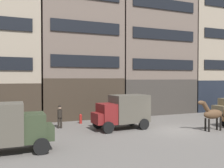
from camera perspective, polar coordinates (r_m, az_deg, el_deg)
name	(u,v)px	position (r m, az deg, el deg)	size (l,w,h in m)	color
ground_plane	(177,130)	(19.58, 14.74, -10.27)	(120.00, 120.00, 0.00)	#605B56
building_center_left	(79,49)	(25.96, -7.69, 8.13)	(8.36, 6.18, 13.92)	#33281E
building_center_right	(150,39)	(29.47, 8.87, 10.31)	(9.41, 6.18, 16.98)	#38332D
building_far_right	(214,50)	(35.20, 22.46, 7.25)	(10.43, 6.18, 15.16)	black
draft_horse	(212,114)	(19.89, 22.16, -6.43)	(2.34, 0.62, 2.30)	#513823
delivery_truck_near	(123,111)	(19.14, 2.47, -6.17)	(4.46, 2.39, 2.62)	maroon
delivery_truck_far	(7,126)	(14.16, -23.18, -8.93)	(4.37, 2.16, 2.62)	#2D3823
pedestrian_officer	(60,116)	(19.86, -11.99, -7.21)	(0.50, 0.50, 1.79)	black
fire_hydrant_curbside	(81,119)	(21.70, -7.28, -7.95)	(0.24, 0.24, 0.83)	maroon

